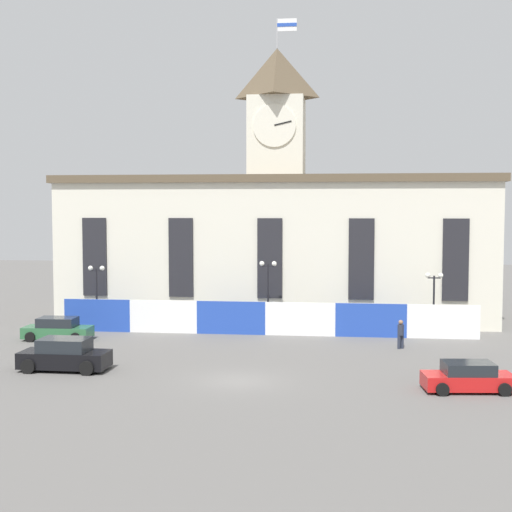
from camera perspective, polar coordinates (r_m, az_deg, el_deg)
The scene contains 10 objects.
ground_plane at distance 37.84m, azimuth -1.43°, elevation -9.96°, with size 160.00×160.00×0.00m, color #605E5B.
civic_building at distance 59.28m, azimuth 1.67°, elevation 1.26°, with size 34.65×12.26×24.47m.
banner_fence at distance 50.83m, azimuth 0.75°, elevation -5.02°, with size 29.71×0.12×2.36m.
street_lamp_left at distance 54.72m, azimuth -12.64°, elevation -2.08°, with size 1.26×0.36×4.71m.
street_lamp_right at distance 51.86m, azimuth 0.97°, elevation -1.99°, with size 1.26×0.36×5.17m.
street_lamp_far_right at distance 52.07m, azimuth 14.05°, elevation -2.59°, with size 1.26×0.36×4.45m.
car_black_suv at distance 41.47m, azimuth -15.06°, elevation -7.69°, with size 4.92×2.40×1.80m.
car_green_wagon at distance 50.91m, azimuth -15.58°, elevation -5.68°, with size 4.64×2.21×1.55m.
car_red_sedan at distance 37.19m, azimuth 16.61°, elevation -9.31°, with size 4.57×2.50×1.45m.
pedestrian at distance 46.92m, azimuth 11.50°, elevation -6.06°, with size 0.56×0.56×1.86m.
Camera 1 is at (5.24, -36.37, 9.07)m, focal length 50.00 mm.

